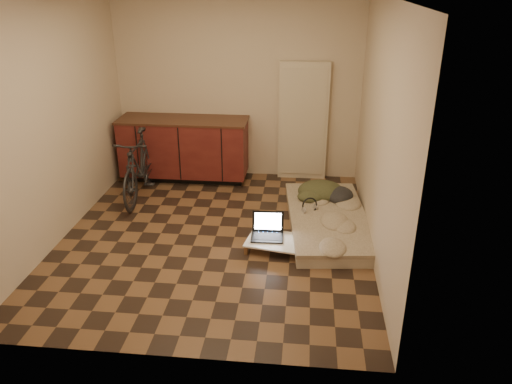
# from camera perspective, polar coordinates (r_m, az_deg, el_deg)

# --- Properties ---
(room_shell) EXTENTS (3.50, 4.00, 2.60)m
(room_shell) POSITION_cam_1_polar(r_m,az_deg,el_deg) (5.34, -5.06, 7.28)
(room_shell) COLOR brown
(room_shell) RESTS_ON ground
(cabinets) EXTENTS (1.84, 0.62, 0.91)m
(cabinets) POSITION_cam_1_polar(r_m,az_deg,el_deg) (7.34, -8.17, 4.94)
(cabinets) COLOR black
(cabinets) RESTS_ON ground
(appliance_panel) EXTENTS (0.70, 0.10, 1.70)m
(appliance_panel) POSITION_cam_1_polar(r_m,az_deg,el_deg) (7.24, 5.41, 8.00)
(appliance_panel) COLOR beige
(appliance_panel) RESTS_ON ground
(bicycle) EXTENTS (0.52, 1.55, 0.99)m
(bicycle) POSITION_cam_1_polar(r_m,az_deg,el_deg) (6.81, -13.25, 3.28)
(bicycle) COLOR black
(bicycle) RESTS_ON ground
(futon) EXTENTS (1.10, 1.99, 0.16)m
(futon) POSITION_cam_1_polar(r_m,az_deg,el_deg) (6.06, 8.21, -3.22)
(futon) COLOR #BAAC95
(futon) RESTS_ON ground
(clothing_pile) EXTENTS (0.68, 0.59, 0.25)m
(clothing_pile) POSITION_cam_1_polar(r_m,az_deg,el_deg) (6.47, 7.99, 0.63)
(clothing_pile) COLOR #363921
(clothing_pile) RESTS_ON futon
(headphones) EXTENTS (0.29, 0.28, 0.15)m
(headphones) POSITION_cam_1_polar(r_m,az_deg,el_deg) (6.06, 6.16, -1.49)
(headphones) COLOR black
(headphones) RESTS_ON futon
(lap_desk) EXTENTS (0.77, 0.57, 0.12)m
(lap_desk) POSITION_cam_1_polar(r_m,az_deg,el_deg) (5.51, 2.63, -5.66)
(lap_desk) COLOR brown
(lap_desk) RESTS_ON ground
(laptop) EXTENTS (0.36, 0.33, 0.24)m
(laptop) POSITION_cam_1_polar(r_m,az_deg,el_deg) (5.57, 1.32, -4.55)
(laptop) COLOR black
(laptop) RESTS_ON lap_desk
(mouse) EXTENTS (0.09, 0.10, 0.03)m
(mouse) POSITION_cam_1_polar(r_m,az_deg,el_deg) (5.38, 4.78, -6.18)
(mouse) COLOR white
(mouse) RESTS_ON lap_desk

